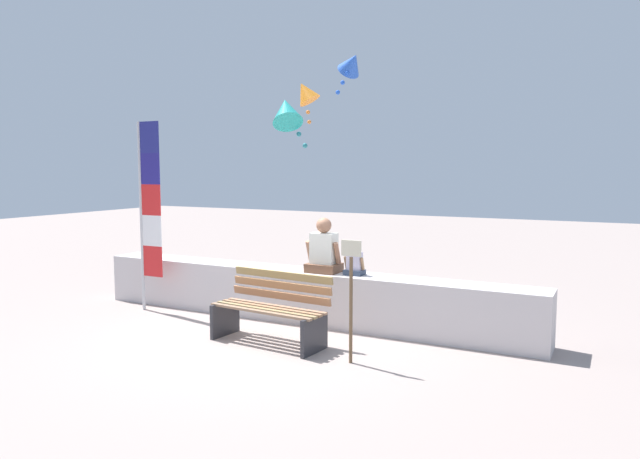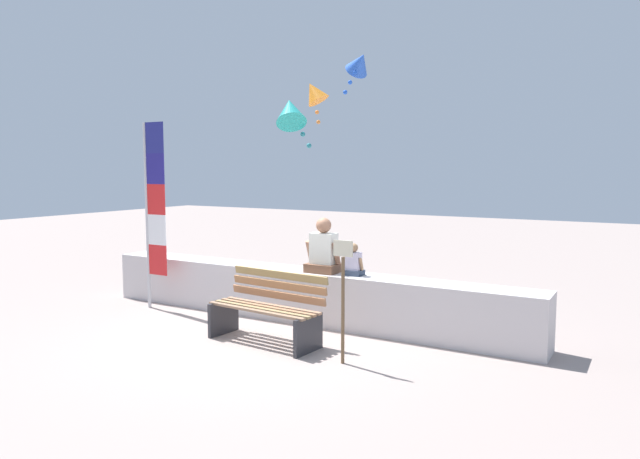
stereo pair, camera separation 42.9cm
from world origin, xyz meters
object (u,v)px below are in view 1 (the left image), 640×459
Objects in this scene: person_adult at (324,251)px; sign_post at (351,291)px; person_child at (354,262)px; kite_blue at (352,64)px; kite_orange at (306,93)px; kite_teal at (287,111)px; flag_banner at (148,206)px; park_bench at (271,310)px.

person_adult is 0.55× the size of sign_post.
person_child is 4.33m from kite_blue.
kite_orange is 1.09m from kite_blue.
kite_teal reaches higher than person_adult.
flag_banner is at bearing -121.83° from kite_blue.
kite_blue is 0.61× the size of sign_post.
kite_teal is 3.78m from sign_post.
park_bench is 2.04× the size of person_adult.
person_adult is 0.27× the size of flag_banner.
kite_teal is (0.71, -1.93, -0.55)m from kite_orange.
person_child is 0.15× the size of flag_banner.
sign_post is at bearing -65.80° from kite_blue.
person_child is 0.52× the size of kite_orange.
kite_orange is at bearing 176.59° from kite_blue.
flag_banner reaches higher than park_bench.
park_bench is 0.54× the size of flag_banner.
kite_blue is (0.29, 1.87, 1.00)m from kite_teal.
flag_banner is (-2.76, -0.53, 0.59)m from person_adult.
sign_post is (1.23, -0.27, 0.42)m from park_bench.
kite_orange is (0.99, 3.25, 2.01)m from flag_banner.
park_bench is 3.57× the size of person_child.
kite_orange reaches higher than person_adult.
kite_orange reaches higher than park_bench.
person_adult is 0.86× the size of kite_teal.
flag_banner is at bearing -106.89° from kite_orange.
park_bench is 1.38m from person_child.
flag_banner is 3.95m from kite_orange.
flag_banner is 3.22× the size of kite_teal.
kite_teal is at bearing 143.19° from person_adult.
kite_teal is (-1.06, 0.79, 2.05)m from person_adult.
park_bench is at bearing -67.56° from kite_orange.
person_adult is 0.49m from person_child.
person_adult is at bearing -36.81° from kite_teal.
person_adult is at bearing -73.77° from kite_blue.
kite_blue is at bearing 115.13° from person_child.
kite_teal is (1.70, 1.33, 1.47)m from flag_banner.
kite_teal is at bearing -98.75° from kite_blue.
kite_teal reaches higher than sign_post.
kite_teal is (-1.53, 0.79, 2.18)m from person_child.
person_adult reaches higher than person_child.
kite_orange reaches higher than flag_banner.
flag_banner is (-2.57, 0.57, 1.22)m from park_bench.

